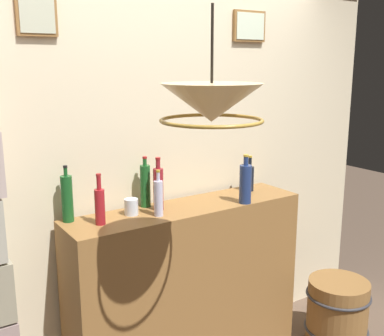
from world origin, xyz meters
name	(u,v)px	position (x,y,z in m)	size (l,w,h in m)	color
panelled_rear_partition	(165,148)	(0.00, 1.10, 1.44)	(3.53, 0.15, 2.71)	beige
bar_shelf_unit	(188,290)	(0.00, 0.84, 0.56)	(1.54, 0.37, 1.11)	olive
liquor_bottle_scotch	(245,183)	(0.34, 0.70, 1.24)	(0.08, 0.08, 0.31)	navy
liquor_bottle_gin	(100,205)	(-0.57, 0.83, 1.22)	(0.06, 0.06, 0.28)	#A51C23
liquor_bottle_tequila	(158,188)	(-0.18, 0.88, 1.25)	(0.06, 0.06, 0.32)	maroon
liquor_bottle_whiskey	(250,178)	(0.55, 0.90, 1.20)	(0.06, 0.06, 0.24)	black
liquor_bottle_rum	(145,185)	(-0.21, 0.98, 1.25)	(0.06, 0.06, 0.31)	#1A5521
liquor_bottle_brandy	(67,198)	(-0.70, 0.97, 1.25)	(0.06, 0.06, 0.32)	#175120
liquor_bottle_sherry	(158,198)	(-0.24, 0.78, 1.22)	(0.05, 0.05, 0.27)	silver
glass_tumbler_rocks	(131,207)	(-0.36, 0.88, 1.16)	(0.08, 0.08, 0.09)	silver
pendant_lamp	(212,104)	(-0.33, 0.14, 1.80)	(0.44, 0.44, 0.48)	beige
wooden_barrel	(337,311)	(1.05, 0.49, 0.23)	(0.45, 0.45, 0.46)	olive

